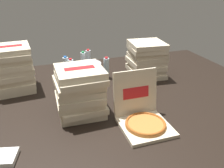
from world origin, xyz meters
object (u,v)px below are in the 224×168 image
(open_pizza_box, at_px, (142,115))
(water_bottle_5, at_px, (71,69))
(water_bottle_1, at_px, (89,77))
(water_bottle_2, at_px, (106,68))
(water_bottle_4, at_px, (66,67))
(napkin_pile, at_px, (4,158))
(ice_bucket, at_px, (89,70))
(water_bottle_0, at_px, (88,59))
(pizza_stack_right_near, at_px, (80,91))
(pizza_stack_center_far, at_px, (13,69))
(pizza_stack_left_mid, at_px, (146,59))
(water_bottle_3, at_px, (83,62))

(open_pizza_box, distance_m, water_bottle_5, 1.08)
(water_bottle_1, relative_size, water_bottle_2, 1.00)
(water_bottle_4, relative_size, water_bottle_5, 1.00)
(napkin_pile, bearing_deg, water_bottle_5, 61.43)
(ice_bucket, relative_size, water_bottle_4, 1.12)
(water_bottle_0, bearing_deg, water_bottle_5, -132.56)
(pizza_stack_right_near, bearing_deg, water_bottle_5, 86.64)
(water_bottle_5, relative_size, napkin_pile, 1.57)
(ice_bucket, height_order, napkin_pile, ice_bucket)
(pizza_stack_right_near, bearing_deg, water_bottle_0, 73.27)
(napkin_pile, bearing_deg, pizza_stack_center_far, 88.03)
(water_bottle_1, height_order, water_bottle_5, same)
(water_bottle_2, height_order, water_bottle_5, same)
(water_bottle_2, xyz_separation_m, water_bottle_4, (-0.41, 0.17, 0.00))
(pizza_stack_left_mid, relative_size, pizza_stack_center_far, 0.95)
(ice_bucket, distance_m, water_bottle_1, 0.26)
(water_bottle_2, xyz_separation_m, water_bottle_3, (-0.19, 0.28, 0.00))
(pizza_stack_right_near, bearing_deg, pizza_stack_center_far, 129.59)
(water_bottle_1, bearing_deg, water_bottle_3, 84.67)
(water_bottle_1, bearing_deg, pizza_stack_right_near, -111.32)
(water_bottle_3, relative_size, water_bottle_4, 1.00)
(pizza_stack_center_far, distance_m, water_bottle_3, 0.80)
(open_pizza_box, height_order, ice_bucket, open_pizza_box)
(open_pizza_box, xyz_separation_m, water_bottle_5, (-0.36, 1.02, 0.03))
(pizza_stack_left_mid, relative_size, water_bottle_3, 1.76)
(pizza_stack_right_near, relative_size, water_bottle_2, 1.65)
(pizza_stack_left_mid, xyz_separation_m, napkin_pile, (-1.40, -0.94, -0.17))
(napkin_pile, bearing_deg, water_bottle_3, 59.30)
(water_bottle_1, relative_size, napkin_pile, 1.57)
(pizza_stack_right_near, distance_m, water_bottle_2, 0.76)
(water_bottle_0, relative_size, water_bottle_3, 1.00)
(pizza_stack_center_far, height_order, ice_bucket, pizza_stack_center_far)
(water_bottle_2, distance_m, napkin_pile, 1.41)
(ice_bucket, distance_m, water_bottle_3, 0.22)
(pizza_stack_center_far, height_order, water_bottle_3, pizza_stack_center_far)
(open_pizza_box, bearing_deg, ice_bucket, 99.05)
(pizza_stack_left_mid, xyz_separation_m, water_bottle_3, (-0.63, 0.36, -0.08))
(open_pizza_box, xyz_separation_m, water_bottle_4, (-0.40, 1.11, 0.03))
(pizza_stack_center_far, bearing_deg, water_bottle_0, 23.23)
(open_pizza_box, relative_size, pizza_stack_right_near, 1.07)
(water_bottle_3, bearing_deg, water_bottle_1, -95.33)
(water_bottle_0, relative_size, water_bottle_4, 1.00)
(open_pizza_box, relative_size, napkin_pile, 2.78)
(water_bottle_1, xyz_separation_m, napkin_pile, (-0.73, -0.85, -0.10))
(pizza_stack_center_far, xyz_separation_m, ice_bucket, (0.76, 0.07, -0.13))
(water_bottle_2, xyz_separation_m, napkin_pile, (-0.97, -1.03, -0.10))
(pizza_stack_center_far, bearing_deg, open_pizza_box, -45.56)
(open_pizza_box, xyz_separation_m, napkin_pile, (-0.96, -0.08, -0.06))
(water_bottle_0, bearing_deg, water_bottle_2, -71.16)
(pizza_stack_center_far, relative_size, water_bottle_3, 1.86)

